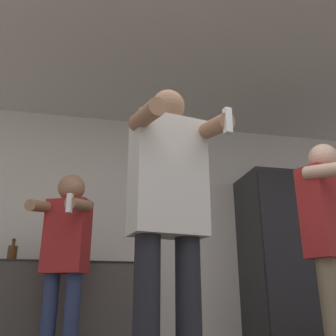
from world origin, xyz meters
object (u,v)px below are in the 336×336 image
object	(u,v)px
bottle_green_wine	(54,250)
person_spectator_back	(65,250)
bottle_tall_gin	(12,253)
refrigerator	(284,263)
person_woman_foreground	(169,210)

from	to	relation	value
bottle_green_wine	person_spectator_back	size ratio (longest dim) A/B	0.18
bottle_green_wine	bottle_tall_gin	bearing A→B (deg)	180.00
person_spectator_back	refrigerator	bearing A→B (deg)	14.79
refrigerator	bottle_tall_gin	world-z (taller)	refrigerator
bottle_tall_gin	person_spectator_back	distance (m)	0.76
refrigerator	person_spectator_back	bearing A→B (deg)	-165.21
refrigerator	person_woman_foreground	xyz separation A→B (m)	(-1.58, -1.74, 0.09)
person_woman_foreground	person_spectator_back	xyz separation A→B (m)	(-0.58, 1.17, -0.08)
refrigerator	bottle_green_wine	world-z (taller)	refrigerator
refrigerator	person_spectator_back	xyz separation A→B (m)	(-2.17, -0.57, 0.01)
bottle_green_wine	person_spectator_back	world-z (taller)	person_spectator_back
person_woman_foreground	bottle_green_wine	bearing A→B (deg)	112.27
bottle_green_wine	person_spectator_back	bearing A→B (deg)	-76.94
refrigerator	person_spectator_back	distance (m)	2.24
person_spectator_back	person_woman_foreground	bearing A→B (deg)	-63.53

